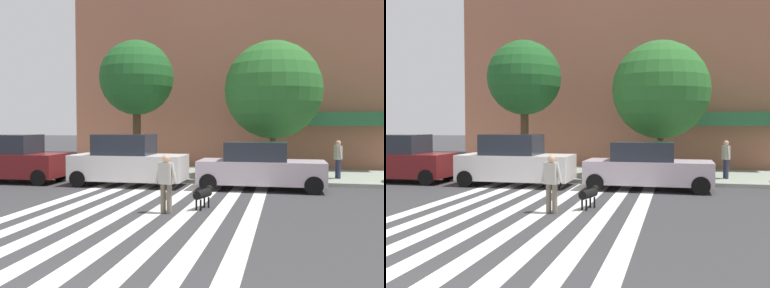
% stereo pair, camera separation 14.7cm
% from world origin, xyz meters
% --- Properties ---
extents(ground_plane, '(160.00, 160.00, 0.00)m').
position_xyz_m(ground_plane, '(0.00, 6.86, 0.00)').
color(ground_plane, '#353538').
extents(sidewalk_far, '(80.00, 6.00, 0.15)m').
position_xyz_m(sidewalk_far, '(0.00, 16.73, 0.07)').
color(sidewalk_far, '#949D8F').
rests_on(sidewalk_far, ground_plane).
extents(crosswalk_stripes, '(6.75, 13.13, 0.01)m').
position_xyz_m(crosswalk_stripes, '(-0.04, 6.86, 0.00)').
color(crosswalk_stripes, silver).
rests_on(crosswalk_stripes, ground_plane).
extents(parked_car_near_curb, '(4.46, 2.12, 2.04)m').
position_xyz_m(parked_car_near_curb, '(-7.52, 12.45, 0.98)').
color(parked_car_near_curb, maroon).
rests_on(parked_car_near_curb, ground_plane).
extents(parked_car_behind_first, '(4.58, 1.97, 2.08)m').
position_xyz_m(parked_car_behind_first, '(-2.24, 12.45, 0.97)').
color(parked_car_behind_first, silver).
rests_on(parked_car_behind_first, ground_plane).
extents(parked_car_third_in_line, '(4.73, 2.00, 1.81)m').
position_xyz_m(parked_car_third_in_line, '(3.05, 12.45, 0.86)').
color(parked_car_third_in_line, '#BFADBA').
rests_on(parked_car_third_in_line, ground_plane).
extents(street_tree_nearest, '(3.45, 3.45, 6.22)m').
position_xyz_m(street_tree_nearest, '(-2.80, 15.17, 4.61)').
color(street_tree_nearest, '#4C3823').
rests_on(street_tree_nearest, sidewalk_far).
extents(street_tree_middle, '(4.34, 4.34, 6.03)m').
position_xyz_m(street_tree_middle, '(3.43, 15.58, 4.01)').
color(street_tree_middle, '#4C3823').
rests_on(street_tree_middle, sidewalk_far).
extents(pedestrian_dog_walker, '(0.70, 0.34, 1.64)m').
position_xyz_m(pedestrian_dog_walker, '(0.75, 7.37, 0.93)').
color(pedestrian_dog_walker, '#6B6051').
rests_on(pedestrian_dog_walker, ground_plane).
extents(dog_on_leash, '(0.48, 1.12, 0.65)m').
position_xyz_m(dog_on_leash, '(1.65, 8.24, 0.44)').
color(dog_on_leash, black).
rests_on(dog_on_leash, ground_plane).
extents(pedestrian_bystander, '(0.34, 0.70, 1.64)m').
position_xyz_m(pedestrian_bystander, '(6.21, 15.45, 1.08)').
color(pedestrian_bystander, '#282D4C').
rests_on(pedestrian_bystander, sidewalk_far).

